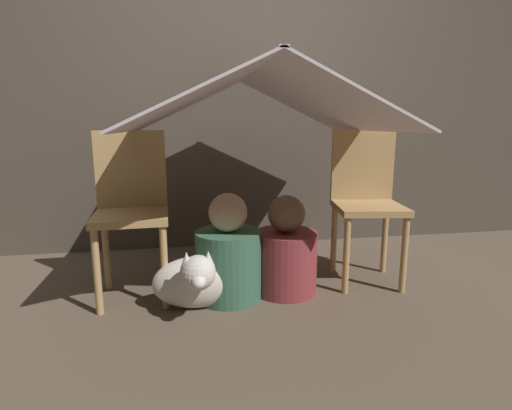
{
  "coord_description": "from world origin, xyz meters",
  "views": [
    {
      "loc": [
        -0.37,
        -2.04,
        0.92
      ],
      "look_at": [
        0.0,
        0.06,
        0.49
      ],
      "focal_mm": 28.0,
      "sensor_mm": 36.0,
      "label": 1
    }
  ],
  "objects_px": {
    "person_front": "(229,257)",
    "person_second": "(286,254)",
    "chair_right": "(366,198)",
    "dog": "(198,280)",
    "chair_left": "(131,205)"
  },
  "relations": [
    {
      "from": "person_front",
      "to": "person_second",
      "type": "distance_m",
      "value": 0.32
    },
    {
      "from": "chair_right",
      "to": "person_front",
      "type": "xyz_separation_m",
      "value": [
        -0.83,
        -0.15,
        -0.27
      ]
    },
    {
      "from": "chair_right",
      "to": "person_second",
      "type": "xyz_separation_m",
      "value": [
        -0.51,
        -0.12,
        -0.28
      ]
    },
    {
      "from": "person_second",
      "to": "person_front",
      "type": "bearing_deg",
      "value": -175.36
    },
    {
      "from": "chair_right",
      "to": "person_second",
      "type": "relative_size",
      "value": 1.62
    },
    {
      "from": "dog",
      "to": "person_front",
      "type": "bearing_deg",
      "value": 36.45
    },
    {
      "from": "chair_left",
      "to": "dog",
      "type": "relative_size",
      "value": 1.97
    },
    {
      "from": "person_front",
      "to": "dog",
      "type": "bearing_deg",
      "value": -143.55
    },
    {
      "from": "chair_left",
      "to": "person_front",
      "type": "xyz_separation_m",
      "value": [
        0.5,
        -0.15,
        -0.27
      ]
    },
    {
      "from": "chair_right",
      "to": "person_second",
      "type": "height_order",
      "value": "chair_right"
    },
    {
      "from": "person_second",
      "to": "dog",
      "type": "xyz_separation_m",
      "value": [
        -0.49,
        -0.15,
        -0.06
      ]
    },
    {
      "from": "chair_left",
      "to": "person_second",
      "type": "distance_m",
      "value": 0.88
    },
    {
      "from": "person_second",
      "to": "chair_right",
      "type": "bearing_deg",
      "value": 13.23
    },
    {
      "from": "person_front",
      "to": "dog",
      "type": "relative_size",
      "value": 1.27
    },
    {
      "from": "chair_left",
      "to": "chair_right",
      "type": "distance_m",
      "value": 1.34
    }
  ]
}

